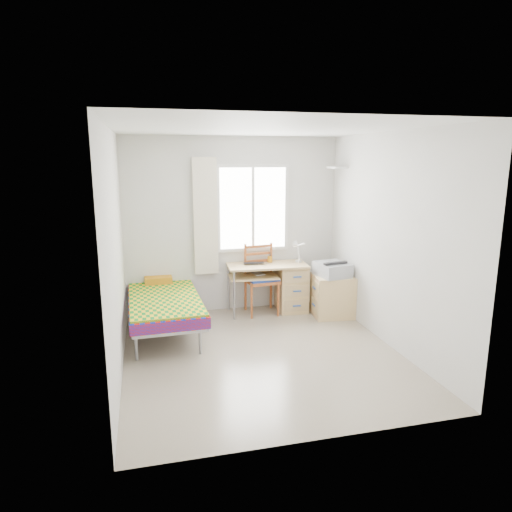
% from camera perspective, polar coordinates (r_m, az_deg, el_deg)
% --- Properties ---
extents(floor, '(3.50, 3.50, 0.00)m').
position_cam_1_polar(floor, '(5.56, 0.80, -12.14)').
color(floor, '#BCAD93').
rests_on(floor, ground).
extents(ceiling, '(3.50, 3.50, 0.00)m').
position_cam_1_polar(ceiling, '(5.07, 0.89, 15.69)').
color(ceiling, white).
rests_on(ceiling, wall_back).
extents(wall_back, '(3.20, 0.00, 3.20)m').
position_cam_1_polar(wall_back, '(6.84, -2.89, 3.85)').
color(wall_back, silver).
rests_on(wall_back, ground).
extents(wall_left, '(0.00, 3.50, 3.50)m').
position_cam_1_polar(wall_left, '(5.01, -17.17, 0.24)').
color(wall_left, silver).
rests_on(wall_left, ground).
extents(wall_right, '(0.00, 3.50, 3.50)m').
position_cam_1_polar(wall_right, '(5.77, 16.40, 1.81)').
color(wall_right, silver).
rests_on(wall_right, ground).
extents(window, '(1.10, 0.04, 1.30)m').
position_cam_1_polar(window, '(6.85, -0.40, 5.99)').
color(window, white).
rests_on(window, wall_back).
extents(curtain, '(0.35, 0.05, 1.70)m').
position_cam_1_polar(curtain, '(6.69, -6.34, 4.90)').
color(curtain, white).
rests_on(curtain, wall_back).
extents(floating_shelf, '(0.20, 0.32, 0.03)m').
position_cam_1_polar(floating_shelf, '(6.88, 10.10, 10.84)').
color(floating_shelf, white).
rests_on(floating_shelf, wall_right).
extents(bed, '(0.97, 1.99, 0.85)m').
position_cam_1_polar(bed, '(6.31, -11.45, -5.36)').
color(bed, '#9A9BA2').
rests_on(bed, floor).
extents(desk, '(1.21, 0.61, 0.74)m').
position_cam_1_polar(desk, '(6.95, 3.87, -3.60)').
color(desk, tan).
rests_on(desk, floor).
extents(chair, '(0.50, 0.50, 1.04)m').
position_cam_1_polar(chair, '(6.81, 0.65, -2.37)').
color(chair, '#AD5921').
rests_on(chair, floor).
extents(cabinet, '(0.61, 0.56, 0.61)m').
position_cam_1_polar(cabinet, '(6.81, 9.52, -4.91)').
color(cabinet, tan).
rests_on(cabinet, floor).
extents(printer, '(0.48, 0.53, 0.20)m').
position_cam_1_polar(printer, '(6.68, 9.51, -1.61)').
color(printer, '#ABAFB3').
rests_on(printer, cabinet).
extents(laptop, '(0.32, 0.23, 0.02)m').
position_cam_1_polar(laptop, '(6.75, -0.25, -1.00)').
color(laptop, black).
rests_on(laptop, desk).
extents(pen_cup, '(0.08, 0.08, 0.09)m').
position_cam_1_polar(pen_cup, '(6.91, 1.75, -0.41)').
color(pen_cup, orange).
rests_on(pen_cup, desk).
extents(task_lamp, '(0.21, 0.31, 0.36)m').
position_cam_1_polar(task_lamp, '(6.79, 5.21, 0.87)').
color(task_lamp, white).
rests_on(task_lamp, desk).
extents(book, '(0.18, 0.22, 0.02)m').
position_cam_1_polar(book, '(6.79, -0.27, -2.31)').
color(book, gray).
rests_on(book, desk).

